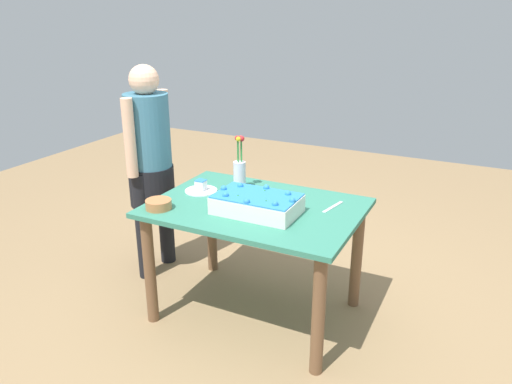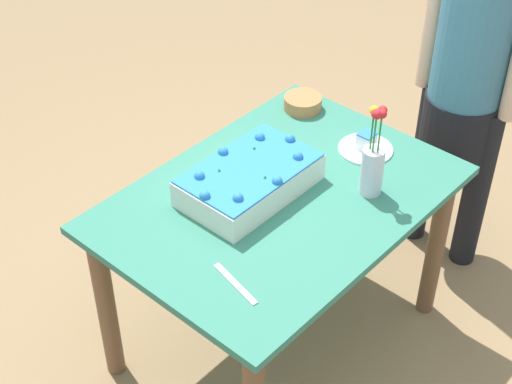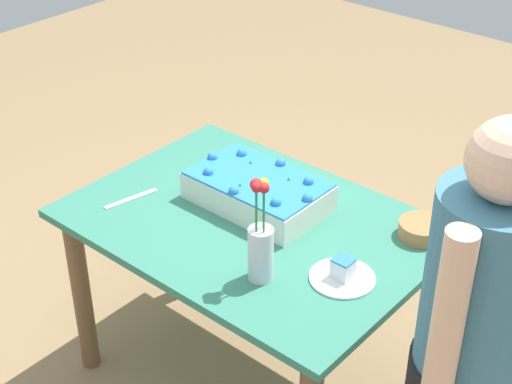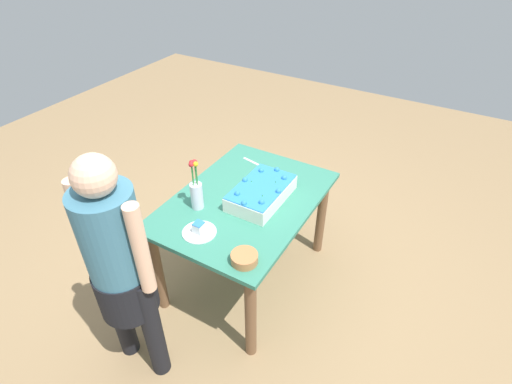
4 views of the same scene
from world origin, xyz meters
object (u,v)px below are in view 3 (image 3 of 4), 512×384
(flower_vase, at_px, (261,246))
(serving_plate_with_slice, at_px, (342,274))
(fruit_bowl, at_px, (421,229))
(person_standing, at_px, (474,344))
(cake_knife, at_px, (131,199))
(sheet_cake, at_px, (258,191))

(flower_vase, bearing_deg, serving_plate_with_slice, -141.16)
(serving_plate_with_slice, height_order, fruit_bowl, serving_plate_with_slice)
(serving_plate_with_slice, xyz_separation_m, person_standing, (-0.49, 0.13, 0.10))
(serving_plate_with_slice, relative_size, cake_knife, 0.98)
(flower_vase, xyz_separation_m, person_standing, (-0.69, -0.03, -0.00))
(cake_knife, xyz_separation_m, fruit_bowl, (-0.90, -0.47, 0.03))
(fruit_bowl, bearing_deg, serving_plate_with_slice, 79.63)
(cake_knife, bearing_deg, fruit_bowl, 129.70)
(cake_knife, relative_size, fruit_bowl, 1.38)
(cake_knife, bearing_deg, serving_plate_with_slice, 109.94)
(serving_plate_with_slice, distance_m, person_standing, 0.52)
(fruit_bowl, bearing_deg, flower_vase, 63.10)
(serving_plate_with_slice, bearing_deg, flower_vase, 38.84)
(sheet_cake, bearing_deg, fruit_bowl, -159.62)
(flower_vase, bearing_deg, cake_knife, -3.79)
(person_standing, bearing_deg, serving_plate_with_slice, -14.50)
(fruit_bowl, xyz_separation_m, person_standing, (-0.43, 0.48, 0.09))
(cake_knife, relative_size, person_standing, 0.14)
(flower_vase, height_order, person_standing, person_standing)
(sheet_cake, height_order, serving_plate_with_slice, sheet_cake)
(serving_plate_with_slice, xyz_separation_m, flower_vase, (0.20, 0.16, 0.10))
(cake_knife, height_order, flower_vase, flower_vase)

